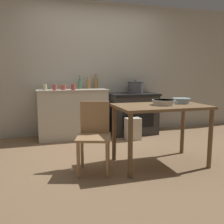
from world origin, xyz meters
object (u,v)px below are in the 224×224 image
object	(u,v)px
stock_pot	(136,87)
bottle_left	(96,83)
work_table	(161,114)
cup_center_left	(55,87)
mixing_bowl_large	(181,100)
bottle_far_left	(80,84)
bottle_mid_left	(88,84)
cup_center	(45,87)
cup_mid_right	(73,87)
mixing_bowl_small	(164,102)
stove	(133,113)
cup_center_right	(63,87)
flour_sack	(133,129)
chair	(94,134)

from	to	relation	value
stock_pot	bottle_left	bearing A→B (deg)	171.10
work_table	cup_center_left	world-z (taller)	cup_center_left
mixing_bowl_large	bottle_far_left	xyz separation A→B (m)	(-1.09, 1.74, 0.17)
mixing_bowl_large	bottle_mid_left	xyz separation A→B (m)	(-0.93, 1.75, 0.16)
cup_center	cup_mid_right	xyz separation A→B (m)	(0.48, -0.07, 0.00)
bottle_mid_left	stock_pot	bearing A→B (deg)	-3.08
mixing_bowl_small	cup_center_left	bearing A→B (deg)	129.51
mixing_bowl_small	stove	bearing A→B (deg)	81.83
cup_center_right	cup_mid_right	distance (m)	0.20
flour_sack	stock_pot	distance (m)	0.93
bottle_far_left	bottle_left	size ratio (longest dim) A/B	0.92
work_table	bottle_mid_left	distance (m)	1.95
work_table	bottle_left	size ratio (longest dim) A/B	4.27
cup_mid_right	stock_pot	bearing A→B (deg)	12.61
flour_sack	mixing_bowl_small	world-z (taller)	mixing_bowl_small
cup_center_left	cup_mid_right	xyz separation A→B (m)	(0.31, -0.04, 0.00)
stock_pot	bottle_far_left	distance (m)	1.11
stock_pot	cup_center_right	bearing A→B (deg)	-173.38
bottle_mid_left	cup_center_right	world-z (taller)	bottle_mid_left
stove	cup_mid_right	size ratio (longest dim) A/B	9.12
cup_center	stock_pot	bearing A→B (deg)	7.00
chair	stock_pot	size ratio (longest dim) A/B	2.68
stock_pot	bottle_left	world-z (taller)	bottle_left
chair	stock_pot	xyz separation A→B (m)	(1.24, 1.75, 0.46)
bottle_left	cup_center_left	world-z (taller)	bottle_left
mixing_bowl_large	cup_center_right	world-z (taller)	cup_center_right
flour_sack	bottle_far_left	size ratio (longest dim) A/B	1.57
bottle_far_left	chair	bearing A→B (deg)	-94.22
mixing_bowl_small	mixing_bowl_large	bearing A→B (deg)	15.18
stock_pot	cup_mid_right	xyz separation A→B (m)	(-1.28, -0.29, 0.03)
mixing_bowl_large	chair	bearing A→B (deg)	-177.47
bottle_far_left	bottle_left	xyz separation A→B (m)	(0.32, 0.08, 0.01)
stove	cup_center_right	bearing A→B (deg)	-176.10
stove	bottle_left	world-z (taller)	bottle_left
bottle_far_left	cup_mid_right	bearing A→B (deg)	-117.49
cup_center_left	work_table	bearing A→B (deg)	-51.31
stove	flour_sack	world-z (taller)	stove
flour_sack	cup_mid_right	distance (m)	1.30
work_table	mixing_bowl_small	world-z (taller)	mixing_bowl_small
bottle_far_left	cup_center	bearing A→B (deg)	-158.18
chair	flour_sack	size ratio (longest dim) A/B	2.13
work_table	cup_center	bearing A→B (deg)	131.72
chair	bottle_mid_left	distance (m)	1.90
chair	cup_mid_right	world-z (taller)	cup_mid_right
mixing_bowl_small	bottle_mid_left	size ratio (longest dim) A/B	1.31
bottle_left	bottle_mid_left	world-z (taller)	bottle_left
flour_sack	bottle_far_left	world-z (taller)	bottle_far_left
stove	mixing_bowl_small	world-z (taller)	mixing_bowl_small
mixing_bowl_small	chair	bearing A→B (deg)	178.15
flour_sack	bottle_far_left	distance (m)	1.30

